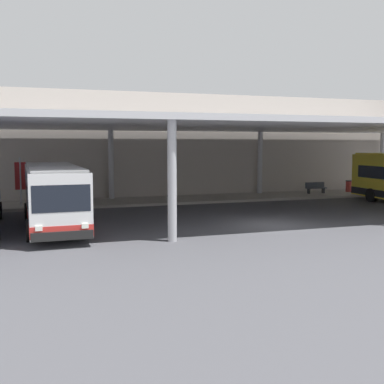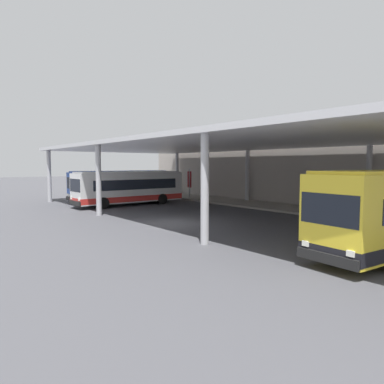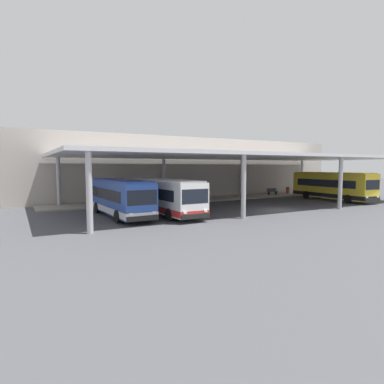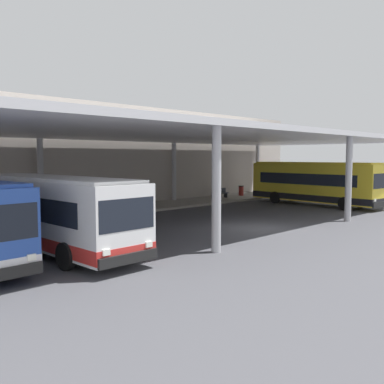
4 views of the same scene
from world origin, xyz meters
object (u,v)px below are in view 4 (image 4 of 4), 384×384
(bus_second_bay, at_px, (52,212))
(trash_bin, at_px, (241,191))
(bus_middle_bay, at_px, (314,183))
(bench_waiting, at_px, (220,193))

(bus_second_bay, relative_size, trash_bin, 10.78)
(trash_bin, bearing_deg, bus_middle_bay, -97.40)
(bus_middle_bay, bearing_deg, bench_waiting, 105.46)
(trash_bin, bearing_deg, bench_waiting, -176.05)
(bench_waiting, bearing_deg, bus_second_bay, -156.62)
(bus_middle_bay, xyz_separation_m, trash_bin, (1.12, 8.58, -1.16))
(bus_middle_bay, distance_m, bench_waiting, 8.74)
(bus_middle_bay, bearing_deg, trash_bin, 82.60)
(bench_waiting, relative_size, trash_bin, 1.84)
(bus_middle_bay, distance_m, trash_bin, 8.73)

